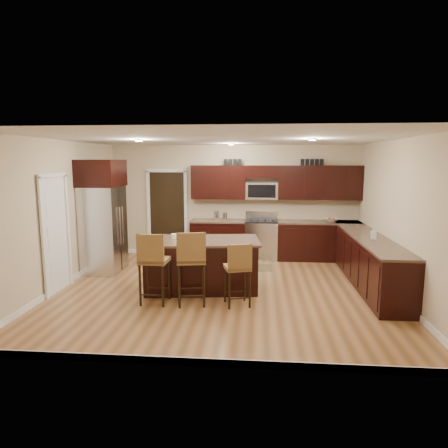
# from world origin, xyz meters

# --- Properties ---
(floor) EXTENTS (6.00, 6.00, 0.00)m
(floor) POSITION_xyz_m (0.00, 0.00, 0.00)
(floor) COLOR #99673C
(floor) RESTS_ON ground
(ceiling) EXTENTS (6.00, 6.00, 0.00)m
(ceiling) POSITION_xyz_m (0.00, 0.00, 2.70)
(ceiling) COLOR silver
(ceiling) RESTS_ON wall_back
(wall_back) EXTENTS (6.00, 0.00, 6.00)m
(wall_back) POSITION_xyz_m (0.00, 2.75, 1.35)
(wall_back) COLOR #C8B391
(wall_back) RESTS_ON floor
(wall_left) EXTENTS (0.00, 5.50, 5.50)m
(wall_left) POSITION_xyz_m (-3.00, 0.00, 1.35)
(wall_left) COLOR #C8B391
(wall_left) RESTS_ON floor
(wall_right) EXTENTS (0.00, 5.50, 5.50)m
(wall_right) POSITION_xyz_m (3.00, 0.00, 1.35)
(wall_right) COLOR #C8B391
(wall_right) RESTS_ON floor
(base_cabinets) EXTENTS (4.02, 3.96, 0.92)m
(base_cabinets) POSITION_xyz_m (1.90, 1.45, 0.46)
(base_cabinets) COLOR black
(base_cabinets) RESTS_ON floor
(upper_cabinets) EXTENTS (4.00, 0.33, 0.80)m
(upper_cabinets) POSITION_xyz_m (1.04, 2.58, 1.84)
(upper_cabinets) COLOR black
(upper_cabinets) RESTS_ON wall_back
(range) EXTENTS (0.76, 0.64, 1.11)m
(range) POSITION_xyz_m (0.68, 2.45, 0.47)
(range) COLOR silver
(range) RESTS_ON floor
(microwave) EXTENTS (0.76, 0.31, 0.40)m
(microwave) POSITION_xyz_m (0.68, 2.60, 1.62)
(microwave) COLOR silver
(microwave) RESTS_ON upper_cabinets
(doorway) EXTENTS (0.85, 0.03, 2.06)m
(doorway) POSITION_xyz_m (-1.65, 2.73, 1.03)
(doorway) COLOR black
(doorway) RESTS_ON floor
(pantry_door) EXTENTS (0.03, 0.80, 2.04)m
(pantry_door) POSITION_xyz_m (-2.98, -0.30, 1.02)
(pantry_door) COLOR white
(pantry_door) RESTS_ON floor
(letter_decor) EXTENTS (2.20, 0.03, 0.15)m
(letter_decor) POSITION_xyz_m (0.90, 2.58, 2.29)
(letter_decor) COLOR black
(letter_decor) RESTS_ON upper_cabinets
(island) EXTENTS (2.18, 1.31, 0.92)m
(island) POSITION_xyz_m (-0.42, 0.04, 0.43)
(island) COLOR black
(island) RESTS_ON floor
(stool_left) EXTENTS (0.46, 0.46, 1.19)m
(stool_left) POSITION_xyz_m (-1.08, -0.81, 0.74)
(stool_left) COLOR olive
(stool_left) RESTS_ON floor
(stool_mid) EXTENTS (0.53, 0.53, 1.22)m
(stool_mid) POSITION_xyz_m (-0.46, -0.81, 0.76)
(stool_mid) COLOR olive
(stool_mid) RESTS_ON floor
(stool_right) EXTENTS (0.48, 0.48, 1.04)m
(stool_right) POSITION_xyz_m (0.30, -0.80, 0.65)
(stool_right) COLOR olive
(stool_right) RESTS_ON floor
(refrigerator) EXTENTS (0.79, 0.96, 2.35)m
(refrigerator) POSITION_xyz_m (-2.62, 1.02, 1.21)
(refrigerator) COLOR silver
(refrigerator) RESTS_ON floor
(floor_mat) EXTENTS (0.92, 0.62, 0.01)m
(floor_mat) POSITION_xyz_m (0.45, 1.61, 0.01)
(floor_mat) COLOR brown
(floor_mat) RESTS_ON floor
(fruit_bowl) EXTENTS (0.39, 0.39, 0.08)m
(fruit_bowl) POSITION_xyz_m (2.31, 2.45, 0.96)
(fruit_bowl) COLOR silver
(fruit_bowl) RESTS_ON base_cabinets
(soap_bottle) EXTENTS (0.12, 0.12, 0.22)m
(soap_bottle) POSITION_xyz_m (2.70, 0.37, 1.03)
(soap_bottle) COLOR #B2B2B2
(soap_bottle) RESTS_ON base_cabinets
(canister_tall) EXTENTS (0.12, 0.12, 0.22)m
(canister_tall) POSITION_xyz_m (-0.39, 2.45, 1.03)
(canister_tall) COLOR silver
(canister_tall) RESTS_ON base_cabinets
(canister_short) EXTENTS (0.11, 0.11, 0.18)m
(canister_short) POSITION_xyz_m (-0.19, 2.45, 1.01)
(canister_short) COLOR silver
(canister_short) RESTS_ON base_cabinets
(island_jar) EXTENTS (0.10, 0.10, 0.10)m
(island_jar) POSITION_xyz_m (-0.92, 0.04, 0.97)
(island_jar) COLOR white
(island_jar) RESTS_ON island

